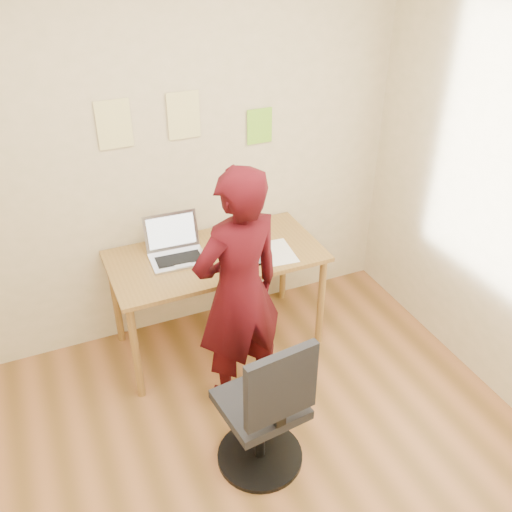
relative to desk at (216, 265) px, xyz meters
name	(u,v)px	position (x,y,z in m)	size (l,w,h in m)	color
room	(263,308)	(-0.28, -1.38, 0.70)	(3.58, 3.58, 2.78)	brown
desk	(216,265)	(0.00, 0.00, 0.00)	(1.40, 0.70, 0.74)	olive
laptop	(176,249)	(-0.25, 0.08, 0.14)	(0.37, 0.33, 0.26)	#B0AFB7
paper_sheet	(276,252)	(0.38, -0.14, 0.09)	(0.22, 0.32, 0.00)	white
phone	(259,260)	(0.23, -0.18, 0.09)	(0.07, 0.13, 0.01)	black
wall_note_left	(114,124)	(-0.49, 0.36, 0.93)	(0.21, 0.00, 0.30)	#EADE8B
wall_note_mid	(184,115)	(-0.05, 0.36, 0.92)	(0.21, 0.00, 0.30)	#EADE8B
wall_note_right	(260,126)	(0.47, 0.36, 0.78)	(0.18, 0.00, 0.24)	#80CF2E
office_chair	(266,416)	(-0.14, -1.11, -0.25)	(0.49, 0.49, 0.94)	black
person	(239,292)	(-0.05, -0.53, 0.14)	(0.58, 0.38, 1.59)	#37070C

